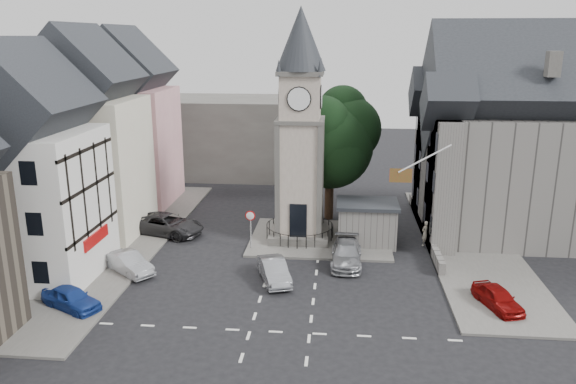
# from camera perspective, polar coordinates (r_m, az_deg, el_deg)

# --- Properties ---
(ground) EXTENTS (120.00, 120.00, 0.00)m
(ground) POSITION_cam_1_polar(r_m,az_deg,el_deg) (33.81, 0.17, -9.46)
(ground) COLOR black
(ground) RESTS_ON ground
(pavement_west) EXTENTS (6.00, 30.00, 0.14)m
(pavement_west) POSITION_cam_1_polar(r_m,az_deg,el_deg) (42.06, -16.33, -4.87)
(pavement_west) COLOR #595651
(pavement_west) RESTS_ON ground
(pavement_east) EXTENTS (6.00, 26.00, 0.14)m
(pavement_east) POSITION_cam_1_polar(r_m,az_deg,el_deg) (42.07, 17.78, -4.98)
(pavement_east) COLOR #595651
(pavement_east) RESTS_ON ground
(central_island) EXTENTS (10.00, 8.00, 0.16)m
(central_island) POSITION_cam_1_polar(r_m,az_deg,el_deg) (41.07, 3.29, -4.72)
(central_island) COLOR #595651
(central_island) RESTS_ON ground
(road_markings) EXTENTS (20.00, 8.00, 0.01)m
(road_markings) POSITION_cam_1_polar(r_m,az_deg,el_deg) (28.94, -0.85, -14.04)
(road_markings) COLOR silver
(road_markings) RESTS_ON ground
(clock_tower) EXTENTS (4.86, 4.86, 16.25)m
(clock_tower) POSITION_cam_1_polar(r_m,az_deg,el_deg) (39.09, 1.26, 6.47)
(clock_tower) COLOR #4C4944
(clock_tower) RESTS_ON ground
(stone_shelter) EXTENTS (4.30, 3.30, 3.08)m
(stone_shelter) POSITION_cam_1_polar(r_m,az_deg,el_deg) (40.14, 8.01, -3.12)
(stone_shelter) COLOR slate
(stone_shelter) RESTS_ON ground
(town_tree) EXTENTS (7.20, 7.20, 10.80)m
(town_tree) POSITION_cam_1_polar(r_m,az_deg,el_deg) (44.13, 4.33, 5.96)
(town_tree) COLOR black
(town_tree) RESTS_ON ground
(warning_sign_post) EXTENTS (0.70, 0.19, 2.85)m
(warning_sign_post) POSITION_cam_1_polar(r_m,az_deg,el_deg) (38.45, -3.85, -3.09)
(warning_sign_post) COLOR black
(warning_sign_post) RESTS_ON ground
(terrace_pink) EXTENTS (8.10, 7.60, 12.80)m
(terrace_pink) POSITION_cam_1_polar(r_m,az_deg,el_deg) (50.56, -15.96, 6.19)
(terrace_pink) COLOR #CD8C94
(terrace_pink) RESTS_ON ground
(terrace_cream) EXTENTS (8.10, 7.60, 12.80)m
(terrace_cream) POSITION_cam_1_polar(r_m,az_deg,el_deg) (43.32, -19.73, 4.39)
(terrace_cream) COLOR beige
(terrace_cream) RESTS_ON ground
(terrace_tudor) EXTENTS (8.10, 7.60, 12.00)m
(terrace_tudor) POSITION_cam_1_polar(r_m,az_deg,el_deg) (36.48, -24.86, 1.25)
(terrace_tudor) COLOR silver
(terrace_tudor) RESTS_ON ground
(backdrop_west) EXTENTS (20.00, 10.00, 8.00)m
(backdrop_west) POSITION_cam_1_polar(r_m,az_deg,el_deg) (61.22, -8.70, 5.70)
(backdrop_west) COLOR #4C4944
(backdrop_west) RESTS_ON ground
(east_building) EXTENTS (14.40, 11.40, 12.60)m
(east_building) POSITION_cam_1_polar(r_m,az_deg,el_deg) (44.18, 22.21, 3.92)
(east_building) COLOR slate
(east_building) RESTS_ON ground
(east_boundary_wall) EXTENTS (0.40, 16.00, 0.90)m
(east_boundary_wall) POSITION_cam_1_polar(r_m,az_deg,el_deg) (43.29, 13.66, -3.55)
(east_boundary_wall) COLOR slate
(east_boundary_wall) RESTS_ON ground
(flagpole) EXTENTS (3.68, 0.10, 2.74)m
(flagpole) POSITION_cam_1_polar(r_m,az_deg,el_deg) (35.65, 13.72, 3.30)
(flagpole) COLOR white
(flagpole) RESTS_ON ground
(car_west_blue) EXTENTS (3.99, 3.03, 1.27)m
(car_west_blue) POSITION_cam_1_polar(r_m,az_deg,el_deg) (32.99, -21.17, -10.03)
(car_west_blue) COLOR navy
(car_west_blue) RESTS_ON ground
(car_west_silver) EXTENTS (4.00, 3.55, 1.31)m
(car_west_silver) POSITION_cam_1_polar(r_m,az_deg,el_deg) (36.56, -15.88, -6.97)
(car_west_silver) COLOR #9A9DA2
(car_west_silver) RESTS_ON ground
(car_west_grey) EXTENTS (6.14, 4.08, 1.57)m
(car_west_grey) POSITION_cam_1_polar(r_m,az_deg,el_deg) (42.75, -12.24, -3.24)
(car_west_grey) COLOR #272729
(car_west_grey) RESTS_ON ground
(car_island_silver) EXTENTS (2.64, 4.29, 1.33)m
(car_island_silver) POSITION_cam_1_polar(r_m,az_deg,el_deg) (34.12, -1.43, -7.99)
(car_island_silver) COLOR gray
(car_island_silver) RESTS_ON ground
(car_island_east) EXTENTS (2.02, 4.80, 1.38)m
(car_island_east) POSITION_cam_1_polar(r_m,az_deg,el_deg) (36.71, 5.95, -6.28)
(car_island_east) COLOR gray
(car_island_east) RESTS_ON ground
(car_east_red) EXTENTS (2.50, 3.87, 1.23)m
(car_east_red) POSITION_cam_1_polar(r_m,az_deg,el_deg) (32.94, 20.53, -10.04)
(car_east_red) COLOR #780706
(car_east_red) RESTS_ON ground
(pedestrian) EXTENTS (0.78, 0.74, 1.80)m
(pedestrian) POSITION_cam_1_polar(r_m,az_deg,el_deg) (40.74, 13.78, -4.10)
(pedestrian) COLOR beige
(pedestrian) RESTS_ON ground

